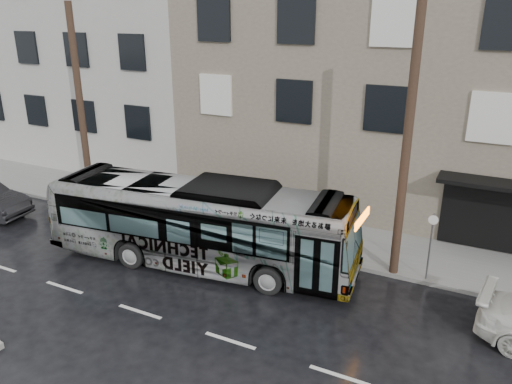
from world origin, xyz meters
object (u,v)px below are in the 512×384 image
(utility_pole_rear, at_px, (81,110))
(bus, at_px, (200,223))
(sign_post, at_px, (430,247))
(utility_pole_front, at_px, (406,147))

(utility_pole_rear, height_order, bus, utility_pole_rear)
(utility_pole_rear, distance_m, bus, 8.38)
(sign_post, bearing_deg, utility_pole_rear, 180.00)
(utility_pole_front, distance_m, sign_post, 3.48)
(utility_pole_front, relative_size, bus, 0.79)
(sign_post, height_order, bus, bus)
(utility_pole_front, xyz_separation_m, bus, (-6.53, -2.24, -3.07))
(utility_pole_front, bearing_deg, bus, -161.04)
(bus, bearing_deg, utility_pole_front, -77.69)
(utility_pole_front, height_order, sign_post, utility_pole_front)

